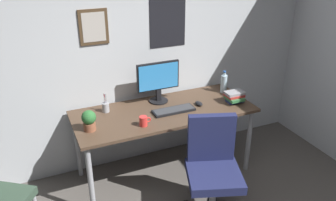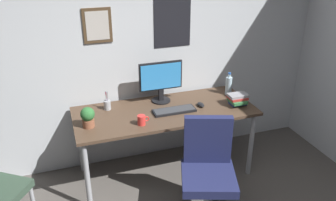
% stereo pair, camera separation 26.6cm
% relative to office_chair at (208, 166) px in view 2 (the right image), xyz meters
% --- Properties ---
extents(wall_back, '(4.40, 0.10, 2.60)m').
position_rel_office_chair_xyz_m(wall_back, '(-0.37, 1.18, 0.77)').
color(wall_back, silver).
rests_on(wall_back, ground_plane).
extents(desk, '(1.82, 0.75, 0.76)m').
position_rel_office_chair_xyz_m(desk, '(-0.16, 0.72, 0.16)').
color(desk, '#4C3828').
rests_on(desk, ground_plane).
extents(office_chair, '(0.59, 0.60, 0.95)m').
position_rel_office_chair_xyz_m(office_chair, '(0.00, 0.00, 0.00)').
color(office_chair, '#1E234C').
rests_on(office_chair, ground_plane).
extents(monitor, '(0.46, 0.20, 0.43)m').
position_rel_office_chair_xyz_m(monitor, '(-0.13, 0.94, 0.47)').
color(monitor, black).
rests_on(monitor, desk).
extents(keyboard, '(0.43, 0.15, 0.03)m').
position_rel_office_chair_xyz_m(keyboard, '(-0.08, 0.66, 0.25)').
color(keyboard, black).
rests_on(keyboard, desk).
extents(computer_mouse, '(0.06, 0.11, 0.04)m').
position_rel_office_chair_xyz_m(computer_mouse, '(0.22, 0.68, 0.25)').
color(computer_mouse, black).
rests_on(computer_mouse, desk).
extents(water_bottle, '(0.07, 0.07, 0.25)m').
position_rel_office_chair_xyz_m(water_bottle, '(0.63, 0.87, 0.34)').
color(water_bottle, silver).
rests_on(water_bottle, desk).
extents(coffee_mug_near, '(0.11, 0.08, 0.09)m').
position_rel_office_chair_xyz_m(coffee_mug_near, '(-0.46, 0.50, 0.28)').
color(coffee_mug_near, red).
rests_on(coffee_mug_near, desk).
extents(potted_plant, '(0.13, 0.13, 0.20)m').
position_rel_office_chair_xyz_m(potted_plant, '(-0.93, 0.62, 0.34)').
color(potted_plant, brown).
rests_on(potted_plant, desk).
extents(pen_cup, '(0.07, 0.07, 0.20)m').
position_rel_office_chair_xyz_m(pen_cup, '(-0.71, 0.92, 0.29)').
color(pen_cup, '#9EA0A5').
rests_on(pen_cup, desk).
extents(book_stack_left, '(0.20, 0.18, 0.11)m').
position_rel_office_chair_xyz_m(book_stack_left, '(0.60, 0.60, 0.29)').
color(book_stack_left, navy).
rests_on(book_stack_left, desk).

